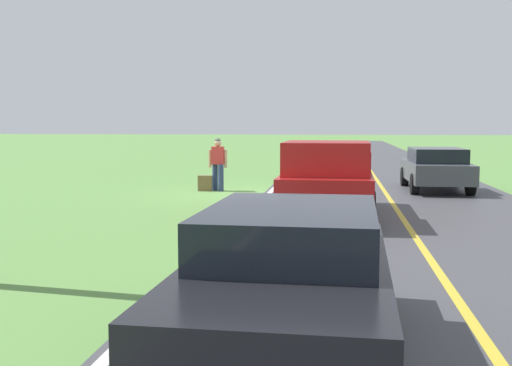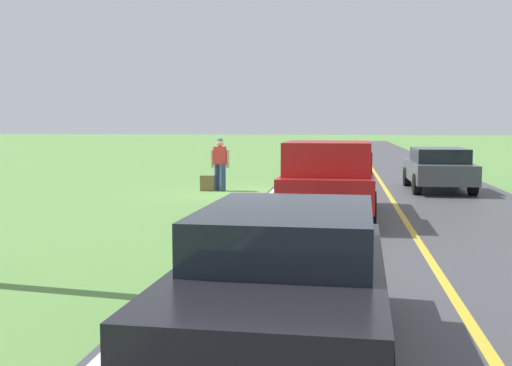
{
  "view_description": "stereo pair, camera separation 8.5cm",
  "coord_description": "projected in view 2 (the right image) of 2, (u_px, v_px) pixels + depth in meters",
  "views": [
    {
      "loc": [
        -3.09,
        19.83,
        2.23
      ],
      "look_at": [
        -1.62,
        8.5,
        1.15
      ],
      "focal_mm": 44.41,
      "sensor_mm": 36.0,
      "label": 1
    },
    {
      "loc": [
        -3.18,
        19.82,
        2.23
      ],
      "look_at": [
        -1.62,
        8.5,
        1.15
      ],
      "focal_mm": 44.41,
      "sensor_mm": 36.0,
      "label": 2
    }
  ],
  "objects": [
    {
      "name": "lane_edge_line",
      "position": [
        271.0,
        193.0,
        20.06
      ],
      "size": [
        0.16,
        117.6,
        0.0
      ],
      "primitive_type": "cube",
      "color": "silver",
      "rests_on": "ground"
    },
    {
      "name": "suitcase_carried",
      "position": [
        207.0,
        183.0,
        20.79
      ],
      "size": [
        0.47,
        0.23,
        0.51
      ],
      "primitive_type": "cube",
      "rotation": [
        0.0,
        0.0,
        1.64
      ],
      "color": "brown",
      "rests_on": "ground"
    },
    {
      "name": "pickup_truck_passing",
      "position": [
        329.0,
        177.0,
        14.84
      ],
      "size": [
        2.18,
        5.44,
        1.82
      ],
      "color": "#B21919",
      "rests_on": "ground"
    },
    {
      "name": "sedan_near_oncoming",
      "position": [
        438.0,
        168.0,
        20.89
      ],
      "size": [
        1.96,
        4.42,
        1.41
      ],
      "color": "#4C5156",
      "rests_on": "ground"
    },
    {
      "name": "sedan_ahead_same_lane",
      "position": [
        286.0,
        276.0,
        6.12
      ],
      "size": [
        2.04,
        4.46,
        1.41
      ],
      "color": "black",
      "rests_on": "ground"
    },
    {
      "name": "hitchhiker_walking",
      "position": [
        220.0,
        161.0,
        20.77
      ],
      "size": [
        0.62,
        0.51,
        1.75
      ],
      "color": "navy",
      "rests_on": "ground"
    },
    {
      "name": "lane_centre_line",
      "position": [
        389.0,
        195.0,
        19.56
      ],
      "size": [
        0.14,
        117.6,
        0.0
      ],
      "primitive_type": "cube",
      "color": "gold",
      "rests_on": "ground"
    },
    {
      "name": "road_surface",
      "position": [
        389.0,
        195.0,
        19.56
      ],
      "size": [
        7.71,
        120.0,
        0.0
      ],
      "primitive_type": "cube",
      "color": "#47474C",
      "rests_on": "ground"
    },
    {
      "name": "ground_plane",
      "position": [
        242.0,
        193.0,
        20.19
      ],
      "size": [
        200.0,
        200.0,
        0.0
      ],
      "primitive_type": "plane",
      "color": "#609347"
    }
  ]
}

